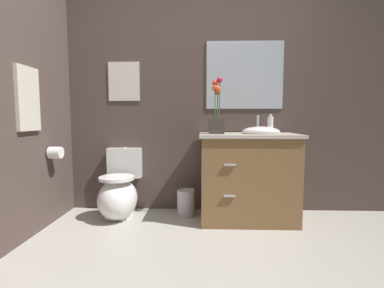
# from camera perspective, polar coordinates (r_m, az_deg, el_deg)

# --- Properties ---
(wall_back) EXTENTS (4.33, 0.05, 2.50)m
(wall_back) POSITION_cam_1_polar(r_m,az_deg,el_deg) (3.02, 5.18, 10.05)
(wall_back) COLOR #4C3D38
(wall_back) RESTS_ON ground_plane
(toilet) EXTENTS (0.38, 0.59, 0.69)m
(toilet) POSITION_cam_1_polar(r_m,az_deg,el_deg) (2.93, -14.78, -9.81)
(toilet) COLOR white
(toilet) RESTS_ON ground_plane
(vanity_cabinet) EXTENTS (0.94, 0.56, 1.03)m
(vanity_cabinet) POSITION_cam_1_polar(r_m,az_deg,el_deg) (2.78, 11.41, -6.46)
(vanity_cabinet) COLOR brown
(vanity_cabinet) RESTS_ON ground_plane
(flower_vase) EXTENTS (0.14, 0.14, 0.54)m
(flower_vase) POSITION_cam_1_polar(r_m,az_deg,el_deg) (2.66, 5.09, 5.67)
(flower_vase) COLOR #38332D
(flower_vase) RESTS_ON vanity_cabinet
(soap_bottle) EXTENTS (0.05, 0.05, 0.19)m
(soap_bottle) POSITION_cam_1_polar(r_m,az_deg,el_deg) (2.82, 15.81, 3.87)
(soap_bottle) COLOR white
(soap_bottle) RESTS_ON vanity_cabinet
(trash_bin) EXTENTS (0.18, 0.18, 0.27)m
(trash_bin) POSITION_cam_1_polar(r_m,az_deg,el_deg) (2.90, -1.27, -11.95)
(trash_bin) COLOR #B7B7BC
(trash_bin) RESTS_ON ground_plane
(wall_poster) EXTENTS (0.33, 0.01, 0.41)m
(wall_poster) POSITION_cam_1_polar(r_m,az_deg,el_deg) (3.11, -13.83, 12.38)
(wall_poster) COLOR silver
(wall_mirror) EXTENTS (0.80, 0.01, 0.70)m
(wall_mirror) POSITION_cam_1_polar(r_m,az_deg,el_deg) (3.04, 10.77, 13.73)
(wall_mirror) COLOR #B2BCC6
(hanging_towel) EXTENTS (0.03, 0.28, 0.52)m
(hanging_towel) POSITION_cam_1_polar(r_m,az_deg,el_deg) (2.64, -30.69, 7.99)
(hanging_towel) COLOR beige
(toilet_paper_roll) EXTENTS (0.11, 0.11, 0.11)m
(toilet_paper_roll) POSITION_cam_1_polar(r_m,az_deg,el_deg) (2.87, -26.26, -1.60)
(toilet_paper_roll) COLOR white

